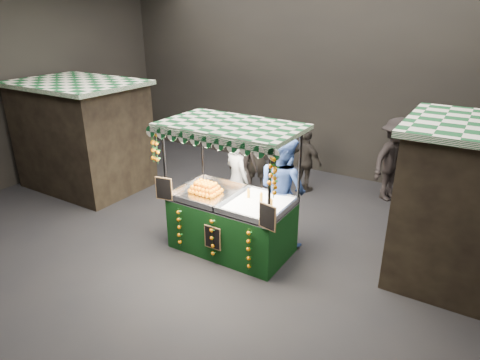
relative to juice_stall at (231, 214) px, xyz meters
The scene contains 11 objects.
ground 0.87m from the juice_stall, 146.25° to the right, with size 12.00×12.00×0.00m, color black.
market_hall 2.68m from the juice_stall, 146.25° to the right, with size 12.10×10.10×5.05m.
neighbour_stall_left 4.87m from the juice_stall, behind, with size 3.00×2.20×2.60m.
juice_stall is the anchor object (origin of this frame).
vendor_grey 1.23m from the juice_stall, 116.98° to the left, with size 0.78×0.67×1.82m.
vendor_blue 1.07m from the juice_stall, 53.58° to the left, with size 1.26×1.15×2.09m.
shopper_0 2.89m from the juice_stall, 110.25° to the left, with size 0.74×0.67×1.69m.
shopper_1 3.87m from the juice_stall, 30.15° to the left, with size 0.91×0.83×1.51m.
shopper_2 3.25m from the juice_stall, 89.22° to the left, with size 0.96×0.59×1.52m.
shopper_3 4.32m from the juice_stall, 63.30° to the left, with size 1.19×1.44×1.94m.
shopper_4 2.79m from the juice_stall, 117.50° to the left, with size 0.80×0.58×1.51m.
Camera 1 is at (4.01, -5.34, 4.10)m, focal length 31.13 mm.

